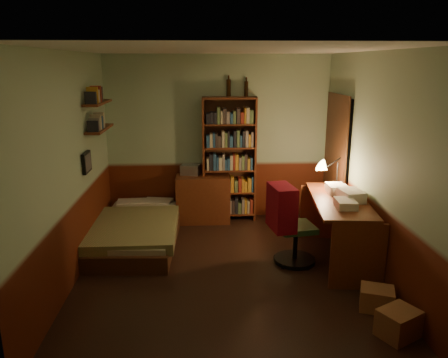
{
  "coord_description": "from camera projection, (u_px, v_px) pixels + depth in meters",
  "views": [
    {
      "loc": [
        -0.28,
        -4.86,
        2.47
      ],
      "look_at": [
        0.0,
        0.25,
        1.1
      ],
      "focal_mm": 35.0,
      "sensor_mm": 36.0,
      "label": 1
    }
  ],
  "objects": [
    {
      "name": "floor",
      "position": [
        225.0,
        272.0,
        5.34
      ],
      "size": [
        3.5,
        4.0,
        0.02
      ],
      "primitive_type": "cube",
      "color": "black",
      "rests_on": "ground"
    },
    {
      "name": "ceiling",
      "position": [
        225.0,
        49.0,
        4.66
      ],
      "size": [
        3.5,
        4.0,
        0.02
      ],
      "primitive_type": "cube",
      "color": "silver",
      "rests_on": "wall_back"
    },
    {
      "name": "wall_back",
      "position": [
        218.0,
        138.0,
        6.94
      ],
      "size": [
        3.5,
        0.02,
        2.6
      ],
      "primitive_type": "cube",
      "color": "#92AD89",
      "rests_on": "ground"
    },
    {
      "name": "wall_left",
      "position": [
        69.0,
        170.0,
        4.91
      ],
      "size": [
        0.02,
        4.0,
        2.6
      ],
      "primitive_type": "cube",
      "color": "#92AD89",
      "rests_on": "ground"
    },
    {
      "name": "wall_right",
      "position": [
        375.0,
        166.0,
        5.09
      ],
      "size": [
        0.02,
        4.0,
        2.6
      ],
      "primitive_type": "cube",
      "color": "#92AD89",
      "rests_on": "ground"
    },
    {
      "name": "wall_front",
      "position": [
        241.0,
        234.0,
        3.06
      ],
      "size": [
        3.5,
        0.02,
        2.6
      ],
      "primitive_type": "cube",
      "color": "#92AD89",
      "rests_on": "ground"
    },
    {
      "name": "doorway",
      "position": [
        337.0,
        166.0,
        6.42
      ],
      "size": [
        0.06,
        0.9,
        2.0
      ],
      "primitive_type": "cube",
      "color": "black",
      "rests_on": "ground"
    },
    {
      "name": "door_trim",
      "position": [
        334.0,
        166.0,
        6.42
      ],
      "size": [
        0.02,
        0.98,
        2.08
      ],
      "primitive_type": "cube",
      "color": "#3B2011",
      "rests_on": "ground"
    },
    {
      "name": "bed",
      "position": [
        137.0,
        222.0,
        6.13
      ],
      "size": [
        1.16,
        2.05,
        0.6
      ],
      "primitive_type": "cube",
      "rotation": [
        0.0,
        0.0,
        -0.05
      ],
      "color": "olive",
      "rests_on": "ground"
    },
    {
      "name": "dresser",
      "position": [
        203.0,
        199.0,
        6.93
      ],
      "size": [
        0.84,
        0.42,
        0.75
      ],
      "primitive_type": "cube",
      "rotation": [
        0.0,
        0.0,
        -0.0
      ],
      "color": "#592713",
      "rests_on": "ground"
    },
    {
      "name": "mini_stereo",
      "position": [
        191.0,
        170.0,
        6.93
      ],
      "size": [
        0.34,
        0.29,
        0.15
      ],
      "primitive_type": "cube",
      "rotation": [
        0.0,
        0.0,
        -0.26
      ],
      "color": "#B2B2B7",
      "rests_on": "dresser"
    },
    {
      "name": "bookshelf",
      "position": [
        229.0,
        160.0,
        6.88
      ],
      "size": [
        0.85,
        0.3,
        1.96
      ],
      "primitive_type": "cube",
      "rotation": [
        0.0,
        0.0,
        -0.05
      ],
      "color": "#592713",
      "rests_on": "ground"
    },
    {
      "name": "bottle_left",
      "position": [
        229.0,
        88.0,
        6.7
      ],
      "size": [
        0.08,
        0.08,
        0.26
      ],
      "primitive_type": "cylinder",
      "rotation": [
        0.0,
        0.0,
        -0.24
      ],
      "color": "black",
      "rests_on": "bookshelf"
    },
    {
      "name": "bottle_right",
      "position": [
        246.0,
        89.0,
        6.71
      ],
      "size": [
        0.08,
        0.08,
        0.23
      ],
      "primitive_type": "cylinder",
      "rotation": [
        0.0,
        0.0,
        -0.43
      ],
      "color": "black",
      "rests_on": "bookshelf"
    },
    {
      "name": "desk",
      "position": [
        337.0,
        230.0,
        5.53
      ],
      "size": [
        0.8,
        1.6,
        0.83
      ],
      "primitive_type": "cube",
      "rotation": [
        0.0,
        0.0,
        -0.11
      ],
      "color": "#592713",
      "rests_on": "ground"
    },
    {
      "name": "paper_stack",
      "position": [
        351.0,
        196.0,
        5.34
      ],
      "size": [
        0.29,
        0.37,
        0.13
      ],
      "primitive_type": "cube",
      "rotation": [
        0.0,
        0.0,
        0.14
      ],
      "color": "silver",
      "rests_on": "desk"
    },
    {
      "name": "desk_lamp",
      "position": [
        338.0,
        166.0,
        5.87
      ],
      "size": [
        0.21,
        0.21,
        0.59
      ],
      "primitive_type": "cone",
      "rotation": [
        0.0,
        0.0,
        -0.21
      ],
      "color": "black",
      "rests_on": "desk"
    },
    {
      "name": "office_chair",
      "position": [
        296.0,
        226.0,
        5.45
      ],
      "size": [
        0.56,
        0.51,
        0.99
      ],
      "primitive_type": "cube",
      "rotation": [
        0.0,
        0.0,
        0.16
      ],
      "color": "#336333",
      "rests_on": "ground"
    },
    {
      "name": "red_jacket",
      "position": [
        283.0,
        169.0,
        5.12
      ],
      "size": [
        0.29,
        0.48,
        0.55
      ],
      "primitive_type": "cube",
      "rotation": [
        0.0,
        0.0,
        -0.07
      ],
      "color": "maroon",
      "rests_on": "office_chair"
    },
    {
      "name": "wall_shelf_lower",
      "position": [
        100.0,
        129.0,
        5.9
      ],
      "size": [
        0.2,
        0.9,
        0.03
      ],
      "primitive_type": "cube",
      "color": "#592713",
      "rests_on": "wall_left"
    },
    {
      "name": "wall_shelf_upper",
      "position": [
        98.0,
        103.0,
        5.81
      ],
      "size": [
        0.2,
        0.9,
        0.03
      ],
      "primitive_type": "cube",
      "color": "#592713",
      "rests_on": "wall_left"
    },
    {
      "name": "framed_picture",
      "position": [
        87.0,
        162.0,
        5.5
      ],
      "size": [
        0.04,
        0.32,
        0.26
      ],
      "primitive_type": "cube",
      "color": "black",
      "rests_on": "wall_left"
    },
    {
      "name": "cardboard_box_a",
      "position": [
        398.0,
        323.0,
        4.04
      ],
      "size": [
        0.44,
        0.42,
        0.26
      ],
      "primitive_type": "cube",
      "rotation": [
        0.0,
        0.0,
        0.5
      ],
      "color": "#8E5D38",
      "rests_on": "ground"
    },
    {
      "name": "cardboard_box_b",
      "position": [
        377.0,
        299.0,
        4.49
      ],
      "size": [
        0.4,
        0.37,
        0.23
      ],
      "primitive_type": "cube",
      "rotation": [
        0.0,
        0.0,
        -0.36
      ],
      "color": "#8E5D38",
      "rests_on": "ground"
    }
  ]
}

